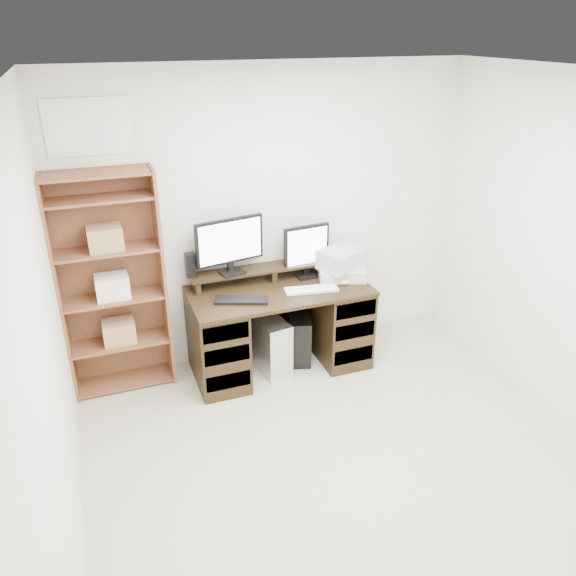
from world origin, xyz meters
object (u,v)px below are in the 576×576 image
printer (342,272)px  bookshelf (112,283)px  monitor_wide (230,243)px  desk (279,327)px  monitor_small (306,249)px  tower_black (299,336)px  tower_silver (268,343)px

printer → bookshelf: 1.90m
printer → monitor_wide: bearing=-172.7°
desk → monitor_small: size_ratio=3.30×
desk → tower_black: size_ratio=3.21×
monitor_small → printer: (0.27, -0.15, -0.20)m
monitor_small → tower_black: (-0.10, -0.10, -0.78)m
monitor_wide → printer: bearing=-20.9°
desk → bookshelf: bookshelf is taller
monitor_small → tower_silver: 0.87m
monitor_small → tower_silver: size_ratio=0.94×
desk → bookshelf: size_ratio=0.83×
printer → tower_silver: 0.88m
tower_black → bookshelf: (-1.51, 0.14, 0.70)m
monitor_wide → bookshelf: 0.97m
printer → bookshelf: bookshelf is taller
monitor_small → printer: 0.37m
monitor_small → bookshelf: size_ratio=0.25×
monitor_wide → tower_silver: size_ratio=1.20×
tower_black → monitor_wide: bearing=-175.8°
monitor_small → printer: monitor_small is taller
desk → tower_silver: 0.18m
desk → printer: 0.71m
desk → printer: (0.58, 0.03, 0.41)m
desk → monitor_wide: monitor_wide is taller
bookshelf → printer: bearing=-5.7°
tower_silver → bookshelf: bookshelf is taller
tower_silver → printer: bearing=-8.3°
printer → tower_silver: printer is taller
tower_silver → tower_black: 0.31m
monitor_wide → tower_black: monitor_wide is taller
bookshelf → monitor_small: bearing=-1.3°
tower_silver → bookshelf: bearing=161.4°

